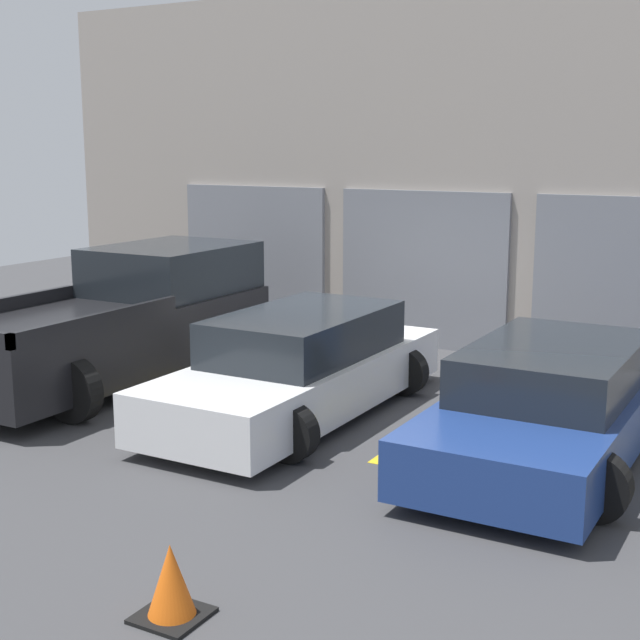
% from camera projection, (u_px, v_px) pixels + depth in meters
% --- Properties ---
extents(ground_plane, '(28.00, 28.00, 0.00)m').
position_uv_depth(ground_plane, '(348.00, 390.00, 12.01)').
color(ground_plane, '#3D3D3F').
extents(shophouse_building, '(14.93, 0.68, 5.75)m').
position_uv_depth(shophouse_building, '(444.00, 172.00, 14.28)').
color(shophouse_building, '#9E9389').
rests_on(shophouse_building, ground).
extents(pickup_truck, '(2.52, 5.12, 1.79)m').
position_uv_depth(pickup_truck, '(124.00, 320.00, 12.52)').
color(pickup_truck, black).
rests_on(pickup_truck, ground).
extents(sedan_white, '(2.10, 4.71, 1.27)m').
position_uv_depth(sedan_white, '(301.00, 367.00, 10.85)').
color(sedan_white, white).
rests_on(sedan_white, ground).
extents(sedan_side, '(2.22, 4.58, 1.21)m').
position_uv_depth(sedan_side, '(551.00, 404.00, 9.37)').
color(sedan_side, navy).
rests_on(sedan_side, ground).
extents(parking_stripe_far_left, '(0.12, 2.20, 0.01)m').
position_uv_depth(parking_stripe_far_left, '(33.00, 369.00, 13.15)').
color(parking_stripe_far_left, gold).
rests_on(parking_stripe_far_left, ground).
extents(parking_stripe_left, '(0.12, 2.20, 0.01)m').
position_uv_depth(parking_stripe_left, '(200.00, 397.00, 11.67)').
color(parking_stripe_left, gold).
rests_on(parking_stripe_left, ground).
extents(parking_stripe_centre, '(0.12, 2.20, 0.01)m').
position_uv_depth(parking_stripe_centre, '(415.00, 434.00, 10.19)').
color(parking_stripe_centre, gold).
rests_on(parking_stripe_centre, ground).
extents(traffic_cone, '(0.47, 0.47, 0.55)m').
position_uv_depth(traffic_cone, '(171.00, 584.00, 6.20)').
color(traffic_cone, black).
rests_on(traffic_cone, ground).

